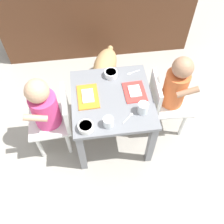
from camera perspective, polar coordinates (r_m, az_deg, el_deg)
ground_plane at (r=1.99m, az=0.00°, el=-5.01°), size 7.00×7.00×0.00m
kitchen_cabinet_back at (r=2.43m, az=-3.65°, el=23.61°), size 1.76×0.31×0.97m
dining_table at (r=1.69m, az=0.00°, el=1.51°), size 0.53×0.55×0.45m
seated_child_left at (r=1.65m, az=-14.75°, el=0.74°), size 0.29×0.29×0.68m
seated_child_right at (r=1.74m, az=13.85°, el=5.16°), size 0.29×0.29×0.70m
dog at (r=2.18m, az=-1.85°, el=10.20°), size 0.31×0.48×0.32m
food_tray_left at (r=1.63m, az=-5.52°, el=3.58°), size 0.14×0.21×0.02m
food_tray_right at (r=1.65m, az=5.20°, el=4.66°), size 0.15×0.18×0.02m
water_cup_left at (r=1.54m, az=7.08°, el=0.82°), size 0.07×0.07×0.07m
water_cup_right at (r=1.47m, az=-0.84°, el=-2.39°), size 0.06×0.06×0.06m
veggie_bowl_near at (r=1.73m, az=-0.24°, el=8.76°), size 0.09×0.09×0.04m
veggie_bowl_far at (r=1.47m, az=-6.01°, el=-3.39°), size 0.09×0.09×0.04m
spoon_by_left_tray at (r=1.53m, az=3.87°, el=-1.17°), size 0.08×0.08×0.01m
spoon_by_right_tray at (r=1.77m, az=4.60°, el=8.94°), size 0.10×0.04×0.01m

